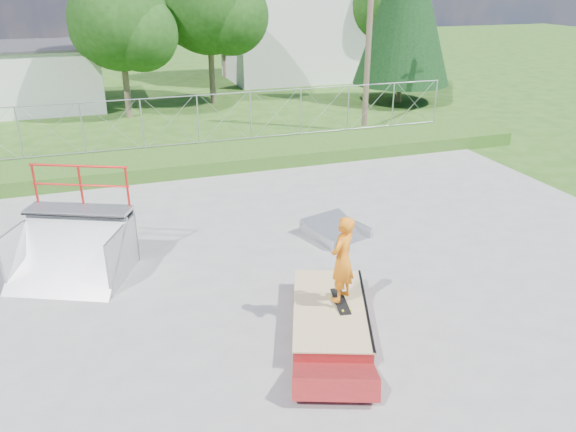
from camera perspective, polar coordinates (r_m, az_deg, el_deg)
The scene contains 16 objects.
ground at distance 11.99m, azimuth 0.51°, elevation -7.95°, with size 120.00×120.00×0.00m, color #264E16.
concrete_pad at distance 11.98m, azimuth 0.52°, elevation -7.87°, with size 20.00×16.00×0.04m, color gray.
grass_berm at distance 20.38m, azimuth -8.41°, elevation 5.90°, with size 24.00×3.00×0.50m, color #264E16.
grind_box at distance 10.93m, azimuth 4.28°, elevation -10.09°, with size 2.30×3.16×0.42m.
quarter_pipe at distance 12.94m, azimuth -21.62°, elevation -1.42°, with size 2.35×1.99×2.35m, color #A2A6AA, non-canonical shape.
flat_bank_ramp at distance 14.48m, azimuth 4.86°, elevation -1.41°, with size 1.31×1.39×0.40m, color #A2A6AA, non-canonical shape.
skateboard at distance 10.89m, azimuth 5.36°, elevation -8.68°, with size 0.22×0.80×0.02m, color black.
skater at distance 10.47m, azimuth 5.53°, elevation -4.75°, with size 0.61×0.40×1.69m, color orange.
chain_link_fence at distance 21.03m, azimuth -9.13°, elevation 9.64°, with size 20.00×0.06×1.80m, color #989BA0, non-canonical shape.
gable_house at distance 37.86m, azimuth 0.34°, elevation 19.51°, with size 8.40×6.08×8.94m.
utility_pole at distance 24.38m, azimuth 8.22°, elevation 17.72°, with size 0.24×0.24×8.00m, color brown.
tree_left_near at distance 27.64m, azimuth -16.18°, elevation 18.19°, with size 4.76×4.48×6.65m.
tree_center at distance 30.18m, azimuth -7.44°, elevation 20.35°, with size 5.44×5.12×7.60m.
tree_right_far at distance 37.93m, azimuth 9.55°, elevation 20.30°, with size 5.10×4.80×7.12m.
tree_back_mid at distance 38.61m, azimuth -6.25°, elevation 19.15°, with size 4.08×3.84×5.70m.
conifer_tree at distance 30.85m, azimuth 11.91°, elevation 20.51°, with size 5.04×5.04×9.10m.
Camera 1 is at (-3.43, -9.69, 6.18)m, focal length 35.00 mm.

